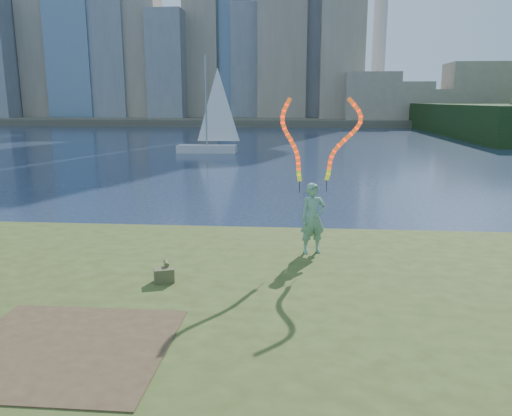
{
  "coord_description": "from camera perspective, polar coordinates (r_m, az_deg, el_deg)",
  "views": [
    {
      "loc": [
        1.35,
        -9.98,
        4.55
      ],
      "look_at": [
        0.42,
        1.0,
        2.16
      ],
      "focal_mm": 35.0,
      "sensor_mm": 36.0,
      "label": 1
    }
  ],
  "objects": [
    {
      "name": "sailboat",
      "position": [
        44.28,
        -5.29,
        8.16
      ],
      "size": [
        5.51,
        1.71,
        8.35
      ],
      "rotation": [
        0.0,
        0.0,
        0.01
      ],
      "color": "silver",
      "rests_on": "ground"
    },
    {
      "name": "grassy_knoll",
      "position": [
        8.87,
        -4.68,
        -16.17
      ],
      "size": [
        20.0,
        18.0,
        0.8
      ],
      "color": "#39491A",
      "rests_on": "ground"
    },
    {
      "name": "canvas_bag",
      "position": [
        10.76,
        -10.45,
        -7.46
      ],
      "size": [
        0.48,
        0.54,
        0.39
      ],
      "rotation": [
        0.0,
        0.0,
        0.34
      ],
      "color": "#4D4D2B",
      "rests_on": "grassy_knoll"
    },
    {
      "name": "ground",
      "position": [
        11.05,
        -2.66,
        -12.09
      ],
      "size": [
        320.0,
        320.0,
        0.0
      ],
      "primitive_type": "plane",
      "color": "#1A2843",
      "rests_on": "ground"
    },
    {
      "name": "woman_with_ribbons",
      "position": [
        12.34,
        6.57,
        1.15
      ],
      "size": [
        2.0,
        0.77,
        4.13
      ],
      "rotation": [
        0.0,
        0.0,
        0.32
      ],
      "color": "#1C6C42",
      "rests_on": "grassy_knoll"
    },
    {
      "name": "far_shore",
      "position": [
        105.06,
        4.16,
        10.06
      ],
      "size": [
        320.0,
        40.0,
        1.2
      ],
      "primitive_type": "cube",
      "color": "#4C4738",
      "rests_on": "ground"
    },
    {
      "name": "dirt_patch",
      "position": [
        8.52,
        -21.08,
        -14.69
      ],
      "size": [
        3.2,
        3.0,
        0.02
      ],
      "primitive_type": "cube",
      "color": "#47331E",
      "rests_on": "grassy_knoll"
    }
  ]
}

